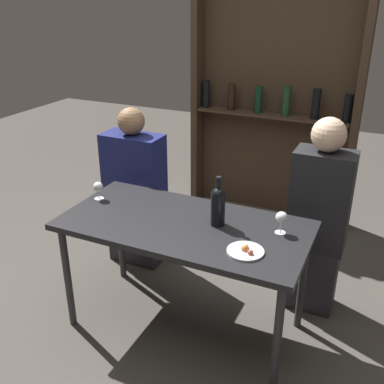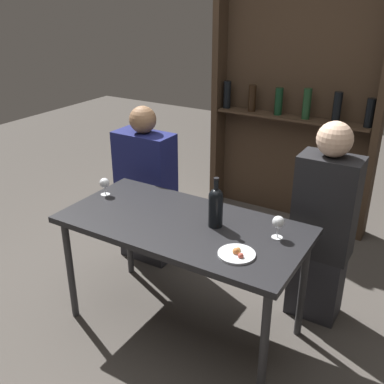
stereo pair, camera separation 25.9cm
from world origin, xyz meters
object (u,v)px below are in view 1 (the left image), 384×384
(wine_bottle, at_px, (218,204))
(seated_person_right, at_px, (318,223))
(seated_person_left, at_px, (135,193))
(wine_glass_0, at_px, (281,218))
(food_plate_0, at_px, (246,251))
(wine_glass_1, at_px, (98,187))

(wine_bottle, height_order, seated_person_right, seated_person_right)
(wine_bottle, distance_m, seated_person_left, 1.02)
(wine_glass_0, relative_size, food_plate_0, 0.67)
(wine_bottle, distance_m, wine_glass_1, 0.81)
(wine_bottle, bearing_deg, seated_person_left, 150.35)
(seated_person_left, xyz_separation_m, seated_person_right, (1.34, 0.00, 0.05))
(seated_person_left, bearing_deg, food_plate_0, -32.75)
(wine_bottle, xyz_separation_m, wine_glass_0, (0.35, 0.05, -0.04))
(food_plate_0, bearing_deg, wine_glass_0, 68.45)
(food_plate_0, bearing_deg, seated_person_left, 147.25)
(food_plate_0, height_order, seated_person_right, seated_person_right)
(wine_glass_1, bearing_deg, seated_person_left, 94.74)
(wine_glass_1, height_order, food_plate_0, wine_glass_1)
(food_plate_0, bearing_deg, wine_glass_1, 168.25)
(wine_glass_0, xyz_separation_m, seated_person_right, (0.13, 0.43, -0.21))
(wine_glass_0, xyz_separation_m, wine_glass_1, (-1.16, -0.05, -0.01))
(wine_bottle, height_order, food_plate_0, wine_bottle)
(wine_glass_0, distance_m, wine_glass_1, 1.16)
(wine_glass_1, bearing_deg, food_plate_0, -11.75)
(wine_bottle, bearing_deg, food_plate_0, -42.15)
(wine_glass_1, xyz_separation_m, food_plate_0, (1.05, -0.22, -0.07))
(wine_bottle, relative_size, seated_person_left, 0.24)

